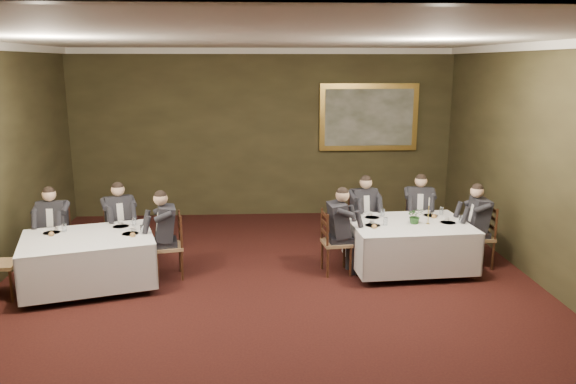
{
  "coord_description": "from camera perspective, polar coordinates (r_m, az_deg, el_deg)",
  "views": [
    {
      "loc": [
        -0.16,
        -6.79,
        3.2
      ],
      "look_at": [
        0.36,
        2.09,
        1.15
      ],
      "focal_mm": 35.0,
      "sensor_mm": 36.0,
      "label": 1
    }
  ],
  "objects": [
    {
      "name": "chair_main_endleft",
      "position": [
        8.81,
        4.84,
        -6.41
      ],
      "size": [
        0.47,
        0.48,
        1.0
      ],
      "rotation": [
        0.0,
        0.0,
        -1.46
      ],
      "color": "olive",
      "rests_on": "ground"
    },
    {
      "name": "table_second",
      "position": [
        8.68,
        -19.59,
        -6.28
      ],
      "size": [
        2.14,
        1.84,
        0.67
      ],
      "rotation": [
        0.0,
        0.0,
        0.28
      ],
      "color": "black",
      "rests_on": "ground"
    },
    {
      "name": "diner_sec_endright",
      "position": [
        8.72,
        -12.06,
        -5.28
      ],
      "size": [
        0.55,
        0.49,
        1.35
      ],
      "rotation": [
        0.0,
        0.0,
        1.77
      ],
      "color": "black",
      "rests_on": "chair_sec_endright"
    },
    {
      "name": "ground",
      "position": [
        7.51,
        -1.83,
        -12.27
      ],
      "size": [
        10.0,
        10.0,
        0.0
      ],
      "primitive_type": "plane",
      "color": "black",
      "rests_on": "ground"
    },
    {
      "name": "table_main",
      "position": [
        9.06,
        12.14,
        -5.0
      ],
      "size": [
        1.93,
        1.52,
        0.67
      ],
      "rotation": [
        0.0,
        0.0,
        0.07
      ],
      "color": "black",
      "rests_on": "ground"
    },
    {
      "name": "diner_main_endleft",
      "position": [
        8.74,
        4.94,
        -4.99
      ],
      "size": [
        0.52,
        0.45,
        1.35
      ],
      "rotation": [
        0.0,
        0.0,
        -1.46
      ],
      "color": "black",
      "rests_on": "chair_main_endleft"
    },
    {
      "name": "diner_main_backright",
      "position": [
        10.05,
        13.09,
        -2.88
      ],
      "size": [
        0.48,
        0.54,
        1.35
      ],
      "rotation": [
        0.0,
        0.0,
        2.97
      ],
      "color": "black",
      "rests_on": "chair_main_backright"
    },
    {
      "name": "chair_sec_endleft",
      "position": [
        8.83,
        -27.07,
        -7.78
      ],
      "size": [
        0.43,
        0.45,
        1.0
      ],
      "rotation": [
        0.0,
        0.0,
        -1.54
      ],
      "color": "olive",
      "rests_on": "ground"
    },
    {
      "name": "diner_sec_backright",
      "position": [
        9.55,
        -16.71,
        -3.93
      ],
      "size": [
        0.56,
        0.6,
        1.35
      ],
      "rotation": [
        0.0,
        0.0,
        3.56
      ],
      "color": "black",
      "rests_on": "chair_sec_backright"
    },
    {
      "name": "chair_main_endright",
      "position": [
        9.55,
        18.76,
        -5.51
      ],
      "size": [
        0.43,
        0.45,
        1.0
      ],
      "rotation": [
        0.0,
        0.0,
        1.54
      ],
      "color": "olive",
      "rests_on": "ground"
    },
    {
      "name": "chair_sec_backright",
      "position": [
        9.63,
        -16.63,
        -5.22
      ],
      "size": [
        0.57,
        0.56,
        1.0
      ],
      "rotation": [
        0.0,
        0.0,
        3.56
      ],
      "color": "olive",
      "rests_on": "ground"
    },
    {
      "name": "ceiling",
      "position": [
        6.8,
        -2.05,
        15.5
      ],
      "size": [
        8.0,
        10.0,
        0.1
      ],
      "primitive_type": "cube",
      "color": "silver",
      "rests_on": "back_wall"
    },
    {
      "name": "centerpiece",
      "position": [
        8.92,
        12.8,
        -2.29
      ],
      "size": [
        0.25,
        0.22,
        0.27
      ],
      "primitive_type": "imported",
      "rotation": [
        0.0,
        0.0,
        0.03
      ],
      "color": "#2D5926",
      "rests_on": "table_main"
    },
    {
      "name": "chair_main_backleft",
      "position": [
        9.83,
        7.54,
        -4.39
      ],
      "size": [
        0.51,
        0.5,
        1.0
      ],
      "rotation": [
        0.0,
        0.0,
        3.34
      ],
      "color": "olive",
      "rests_on": "ground"
    },
    {
      "name": "chair_sec_backleft",
      "position": [
        9.64,
        -22.45,
        -5.64
      ],
      "size": [
        0.45,
        0.43,
        1.0
      ],
      "rotation": [
        0.0,
        0.0,
        3.17
      ],
      "color": "olive",
      "rests_on": "ground"
    },
    {
      "name": "painting",
      "position": [
        12.02,
        8.2,
        7.52
      ],
      "size": [
        2.08,
        0.09,
        1.4
      ],
      "color": "#E8C454",
      "rests_on": "back_wall"
    },
    {
      "name": "crown_molding",
      "position": [
        6.79,
        -2.05,
        14.99
      ],
      "size": [
        8.0,
        10.0,
        0.12
      ],
      "color": "white",
      "rests_on": "back_wall"
    },
    {
      "name": "candlestick",
      "position": [
        8.95,
        14.08,
        -2.17
      ],
      "size": [
        0.06,
        0.06,
        0.43
      ],
      "color": "#B79438",
      "rests_on": "table_main"
    },
    {
      "name": "back_wall",
      "position": [
        11.88,
        -2.55,
        5.95
      ],
      "size": [
        8.0,
        0.1,
        3.5
      ],
      "primitive_type": "cube",
      "color": "#2D2716",
      "rests_on": "ground"
    },
    {
      "name": "chair_main_backright",
      "position": [
        10.13,
        13.02,
        -4.11
      ],
      "size": [
        0.51,
        0.49,
        1.0
      ],
      "rotation": [
        0.0,
        0.0,
        2.97
      ],
      "color": "olive",
      "rests_on": "ground"
    },
    {
      "name": "diner_sec_backleft",
      "position": [
        9.57,
        -22.59,
        -4.37
      ],
      "size": [
        0.43,
        0.49,
        1.35
      ],
      "rotation": [
        0.0,
        0.0,
        3.17
      ],
      "color": "black",
      "rests_on": "chair_sec_backleft"
    },
    {
      "name": "chair_sec_endright",
      "position": [
        8.79,
        -11.92,
        -6.69
      ],
      "size": [
        0.5,
        0.51,
        1.0
      ],
      "rotation": [
        0.0,
        0.0,
        1.77
      ],
      "color": "olive",
      "rests_on": "ground"
    },
    {
      "name": "diner_main_endright",
      "position": [
        9.48,
        18.8,
        -4.21
      ],
      "size": [
        0.49,
        0.43,
        1.35
      ],
      "rotation": [
        0.0,
        0.0,
        1.54
      ],
      "color": "black",
      "rests_on": "chair_main_endright"
    },
    {
      "name": "diner_main_backleft",
      "position": [
        9.76,
        7.6,
        -3.13
      ],
      "size": [
        0.49,
        0.55,
        1.35
      ],
      "rotation": [
        0.0,
        0.0,
        3.34
      ],
      "color": "black",
      "rests_on": "chair_main_backleft"
    },
    {
      "name": "place_setting_table_main",
      "position": [
        9.21,
        8.81,
        -2.32
      ],
      "size": [
        0.33,
        0.32,
        0.14
      ],
      "color": "white",
      "rests_on": "table_main"
    },
    {
      "name": "place_setting_table_second",
      "position": [
        8.97,
        -22.53,
        -3.58
      ],
      "size": [
        0.33,
        0.31,
        0.14
      ],
      "color": "white",
      "rests_on": "table_second"
    }
  ]
}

